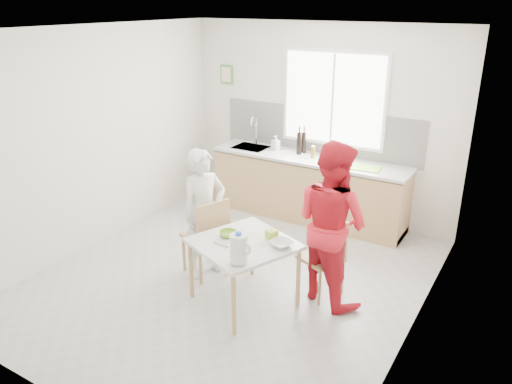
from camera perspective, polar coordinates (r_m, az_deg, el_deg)
ground at (r=5.78m, az=-2.76°, el=-9.70°), size 4.50×4.50×0.00m
room_shell at (r=5.13m, az=-3.09°, el=6.25°), size 4.50×4.50×4.50m
window at (r=6.95m, az=8.83°, el=10.47°), size 1.50×0.06×1.30m
backsplash at (r=7.14m, az=7.17°, el=6.93°), size 3.00×0.02×0.65m
picture_frame at (r=7.75m, az=-3.38°, el=13.27°), size 0.22×0.03×0.28m
kitchen_counter at (r=7.13m, az=5.89°, el=0.16°), size 2.84×0.64×1.37m
dining_table at (r=5.05m, az=-1.44°, el=-6.47°), size 1.17×1.17×0.69m
chair_left at (r=5.61m, az=-5.46°, el=-4.81°), size 0.56×0.56×0.94m
chair_far at (r=5.36m, az=7.95°, el=-6.86°), size 0.51×0.51×0.85m
person_white at (r=5.57m, az=-5.93°, el=-2.47°), size 0.53×0.63×1.48m
person_red at (r=5.09m, az=8.65°, el=-3.52°), size 1.02×0.91×1.71m
bowl_green at (r=5.13m, az=-3.20°, el=-4.80°), size 0.23×0.23×0.06m
bowl_white at (r=4.93m, az=2.97°, el=-5.94°), size 0.28×0.28×0.05m
milk_jug at (r=4.57m, az=-1.95°, el=-6.41°), size 0.23×0.17×0.29m
green_box at (r=5.08m, az=1.79°, el=-4.84°), size 0.13×0.13×0.09m
spoon at (r=4.96m, az=-4.06°, el=-5.98°), size 0.16×0.02×0.01m
cutting_board at (r=6.59m, az=12.50°, el=2.65°), size 0.37×0.28×0.01m
wine_bottle_a at (r=7.05m, az=4.94°, el=5.60°), size 0.07×0.07×0.32m
wine_bottle_b at (r=7.13m, az=5.49°, el=5.69°), size 0.07×0.07×0.30m
jar_amber at (r=6.94m, az=6.53°, el=4.60°), size 0.06×0.06×0.16m
soap_bottle at (r=7.24m, az=2.27°, el=5.64°), size 0.11×0.11×0.21m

